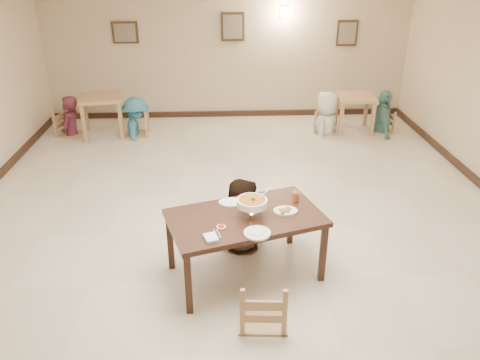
{
  "coord_description": "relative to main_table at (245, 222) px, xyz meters",
  "views": [
    {
      "loc": [
        -0.26,
        -5.48,
        3.45
      ],
      "look_at": [
        -0.01,
        -0.47,
        0.99
      ],
      "focal_mm": 35.0,
      "sensor_mm": 36.0,
      "label": 1
    }
  ],
  "objects": [
    {
      "name": "floor",
      "position": [
        -0.02,
        0.97,
        -0.71
      ],
      "size": [
        10.0,
        10.0,
        0.0
      ],
      "primitive_type": "plane",
      "color": "beige",
      "rests_on": "ground"
    },
    {
      "name": "wall_back",
      "position": [
        -0.02,
        5.97,
        0.79
      ],
      "size": [
        10.0,
        0.0,
        10.0
      ],
      "primitive_type": "plane",
      "rotation": [
        1.57,
        0.0,
        0.0
      ],
      "color": "beige",
      "rests_on": "floor"
    },
    {
      "name": "baseboard_back",
      "position": [
        -0.02,
        5.94,
        -0.65
      ],
      "size": [
        8.0,
        0.06,
        0.12
      ],
      "primitive_type": "cube",
      "color": "#301D13",
      "rests_on": "floor"
    },
    {
      "name": "picture_a",
      "position": [
        -2.22,
        5.93,
        1.19
      ],
      "size": [
        0.55,
        0.04,
        0.45
      ],
      "color": "#3B2616",
      "rests_on": "wall_back"
    },
    {
      "name": "picture_b",
      "position": [
        0.08,
        5.93,
        1.29
      ],
      "size": [
        0.5,
        0.04,
        0.6
      ],
      "color": "#3B2616",
      "rests_on": "wall_back"
    },
    {
      "name": "picture_c",
      "position": [
        2.58,
        5.93,
        1.14
      ],
      "size": [
        0.45,
        0.04,
        0.55
      ],
      "color": "#3B2616",
      "rests_on": "wall_back"
    },
    {
      "name": "wall_sconce",
      "position": [
        1.18,
        5.93,
        1.59
      ],
      "size": [
        0.16,
        0.05,
        0.22
      ],
      "primitive_type": "cube",
      "color": "#FFD88C",
      "rests_on": "wall_back"
    },
    {
      "name": "main_table",
      "position": [
        0.0,
        0.0,
        0.0
      ],
      "size": [
        1.9,
        1.42,
        0.79
      ],
      "rotation": [
        0.0,
        0.0,
        0.31
      ],
      "color": "#3B2015",
      "rests_on": "floor"
    },
    {
      "name": "chair_far",
      "position": [
        -0.04,
        0.76,
        -0.26
      ],
      "size": [
        0.42,
        0.42,
        0.9
      ],
      "rotation": [
        0.0,
        0.0,
        -0.15
      ],
      "color": "tan",
      "rests_on": "floor"
    },
    {
      "name": "chair_near",
      "position": [
        0.14,
        -0.78,
        -0.19
      ],
      "size": [
        0.5,
        0.5,
        1.06
      ],
      "rotation": [
        0.0,
        0.0,
        3.07
      ],
      "color": "tan",
      "rests_on": "floor"
    },
    {
      "name": "main_diner",
      "position": [
        -0.04,
        0.68,
        0.2
      ],
      "size": [
        0.99,
        0.84,
        1.82
      ],
      "primitive_type": "imported",
      "rotation": [
        0.0,
        0.0,
        2.96
      ],
      "color": "gray",
      "rests_on": "floor"
    },
    {
      "name": "curry_warmer",
      "position": [
        0.07,
        -0.03,
        0.26
      ],
      "size": [
        0.38,
        0.34,
        0.3
      ],
      "color": "silver",
      "rests_on": "main_table"
    },
    {
      "name": "rice_plate_far",
      "position": [
        -0.16,
        0.3,
        0.1
      ],
      "size": [
        0.28,
        0.28,
        0.06
      ],
      "color": "white",
      "rests_on": "main_table"
    },
    {
      "name": "rice_plate_near",
      "position": [
        0.1,
        -0.38,
        0.1
      ],
      "size": [
        0.29,
        0.29,
        0.06
      ],
      "color": "white",
      "rests_on": "main_table"
    },
    {
      "name": "fried_plate",
      "position": [
        0.46,
        0.06,
        0.1
      ],
      "size": [
        0.27,
        0.27,
        0.06
      ],
      "color": "white",
      "rests_on": "main_table"
    },
    {
      "name": "chili_dish",
      "position": [
        -0.27,
        -0.24,
        0.09
      ],
      "size": [
        0.1,
        0.1,
        0.02
      ],
      "color": "white",
      "rests_on": "main_table"
    },
    {
      "name": "napkin_cutlery",
      "position": [
        -0.38,
        -0.45,
        0.1
      ],
      "size": [
        0.2,
        0.27,
        0.03
      ],
      "color": "white",
      "rests_on": "main_table"
    },
    {
      "name": "drink_glass",
      "position": [
        0.61,
        0.3,
        0.15
      ],
      "size": [
        0.08,
        0.08,
        0.15
      ],
      "color": "white",
      "rests_on": "main_table"
    },
    {
      "name": "bg_table_left",
      "position": [
        -2.65,
        4.83,
        -0.03
      ],
      "size": [
        0.97,
        0.97,
        0.83
      ],
      "rotation": [
        0.0,
        0.0,
        0.2
      ],
      "color": "tan",
      "rests_on": "floor"
    },
    {
      "name": "bg_table_right",
      "position": [
        2.59,
        4.83,
        -0.09
      ],
      "size": [
        0.82,
        0.82,
        0.76
      ],
      "rotation": [
        0.0,
        0.0,
        -0.08
      ],
      "color": "tan",
      "rests_on": "floor"
    },
    {
      "name": "bg_chair_ll",
      "position": [
        -3.33,
        4.84,
        -0.19
      ],
      "size": [
        0.49,
        0.49,
        1.05
      ],
      "rotation": [
        0.0,
        0.0,
        1.25
      ],
      "color": "tan",
      "rests_on": "floor"
    },
    {
      "name": "bg_chair_lr",
      "position": [
        -1.97,
        4.79,
        -0.2
      ],
      "size": [
        0.48,
        0.48,
        1.03
      ],
      "rotation": [
        0.0,
        0.0,
        -1.53
      ],
      "color": "tan",
      "rests_on": "floor"
    },
    {
      "name": "bg_chair_rl",
      "position": [
        1.99,
        4.77,
        -0.26
      ],
      "size": [
        0.43,
        0.43,
        0.91
      ],
      "rotation": [
        0.0,
        0.0,
        1.19
      ],
      "color": "tan",
      "rests_on": "floor"
    },
    {
      "name": "bg_chair_rr",
      "position": [
        3.19,
        4.76,
        -0.27
      ],
      "size": [
        0.41,
        0.41,
        0.88
      ],
      "rotation": [
        0.0,
        0.0,
        -1.53
      ],
      "color": "tan",
      "rests_on": "floor"
    },
    {
      "name": "bg_diner_a",
      "position": [
        -3.33,
        4.84,
        0.12
      ],
      "size": [
        0.49,
        0.66,
        1.66
      ],
      "primitive_type": "imported",
      "rotation": [
        0.0,
        0.0,
        4.56
      ],
      "color": "#5A2030",
      "rests_on": "floor"
    },
    {
      "name": "bg_diner_b",
      "position": [
        -1.97,
        4.79,
        0.08
      ],
      "size": [
        0.74,
        1.11,
        1.59
      ],
      "primitive_type": "imported",
      "rotation": [
        0.0,
        0.0,
        1.73
      ],
      "color": "teal",
      "rests_on": "floor"
    },
    {
      "name": "bg_diner_c",
      "position": [
        1.99,
        4.77,
        0.16
      ],
      "size": [
        0.89,
        1.01,
        1.74
      ],
      "primitive_type": "imported",
      "rotation": [
        0.0,
        0.0,
        4.22
      ],
      "color": "silver",
      "rests_on": "floor"
    },
    {
      "name": "bg_diner_d",
      "position": [
        3.19,
        4.76,
        0.18
      ],
      "size": [
        0.49,
        1.06,
        1.78
      ],
      "primitive_type": "imported",
      "rotation": [
        0.0,
        0.0,
        1.51
      ],
      "color": "#5B9A8E",
      "rests_on": "floor"
    }
  ]
}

